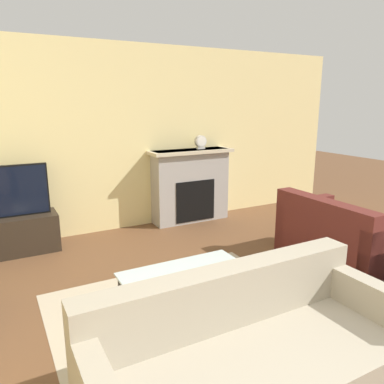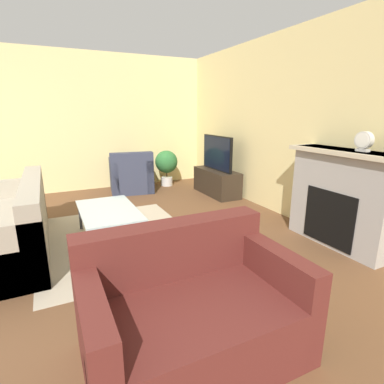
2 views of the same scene
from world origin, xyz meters
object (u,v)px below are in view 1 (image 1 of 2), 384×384
(tv, at_px, (6,192))
(couch_loveseat, at_px, (340,240))
(coffee_table, at_px, (188,278))
(mantel_clock, at_px, (201,142))
(couch_sectional, at_px, (251,364))

(tv, bearing_deg, couch_loveseat, -32.76)
(coffee_table, bearing_deg, couch_loveseat, 3.64)
(tv, relative_size, mantel_clock, 4.56)
(couch_loveseat, relative_size, mantel_clock, 6.36)
(tv, distance_m, mantel_clock, 2.85)
(tv, xyz_separation_m, coffee_table, (1.30, -2.31, -0.44))
(couch_sectional, bearing_deg, couch_loveseat, 28.94)
(tv, xyz_separation_m, couch_loveseat, (3.38, -2.18, -0.51))
(coffee_table, xyz_separation_m, mantel_clock, (1.52, 2.45, 0.90))
(couch_sectional, relative_size, mantel_clock, 9.58)
(coffee_table, relative_size, mantel_clock, 5.32)
(coffee_table, distance_m, mantel_clock, 3.02)
(tv, bearing_deg, mantel_clock, 2.86)
(couch_sectional, distance_m, mantel_clock, 4.03)
(tv, xyz_separation_m, mantel_clock, (2.81, 0.14, 0.46))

